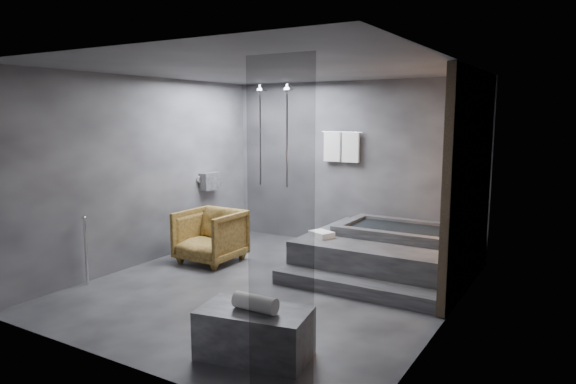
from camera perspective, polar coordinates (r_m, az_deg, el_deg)
The scene contains 7 objects.
room at distance 6.54m, azimuth 2.21°, elevation 4.11°, with size 5.00×5.04×2.82m.
tub_deck at distance 7.62m, azimuth 10.92°, elevation -6.72°, with size 2.20×2.00×0.50m, color #2E2E31.
tub_step at distance 6.61m, azimuth 7.30°, elevation -10.46°, with size 2.20×0.36×0.18m, color #2E2E31.
concrete_bench at distance 4.96m, azimuth -3.74°, elevation -15.36°, with size 1.02×0.56×0.46m, color #38383B.
driftwood_chair at distance 7.96m, azimuth -8.61°, elevation -4.85°, with size 0.86×0.89×0.81m, color #463111.
rolled_towel at distance 4.80m, azimuth -3.65°, elevation -12.20°, with size 0.15×0.15×0.43m, color white.
deck_towel at distance 7.39m, azimuth 3.75°, elevation -4.71°, with size 0.32×0.24×0.09m, color white.
Camera 1 is at (3.53, -5.47, 2.24)m, focal length 32.00 mm.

